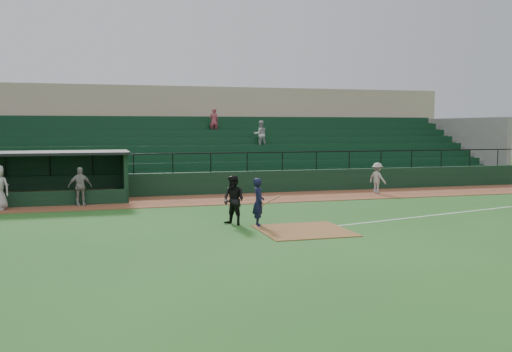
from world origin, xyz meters
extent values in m
plane|color=#20531B|center=(0.00, 0.00, 0.00)|extent=(90.00, 90.00, 0.00)
cube|color=brown|center=(0.00, 8.00, 0.01)|extent=(40.00, 4.00, 0.03)
cube|color=brown|center=(0.00, -1.00, 0.01)|extent=(3.00, 3.00, 0.03)
cube|color=white|center=(8.00, 1.20, 0.01)|extent=(17.49, 4.44, 0.01)
cube|color=black|center=(0.00, 10.20, 0.60)|extent=(36.00, 0.35, 1.20)
cylinder|color=black|center=(0.00, 10.20, 2.20)|extent=(36.00, 0.06, 0.06)
cube|color=slate|center=(0.00, 15.10, 1.80)|extent=(36.00, 9.00, 3.60)
cube|color=#0E331B|center=(0.00, 14.60, 2.25)|extent=(34.56, 8.00, 4.05)
cube|color=slate|center=(18.00, 15.15, 2.10)|extent=(0.35, 9.50, 4.20)
cube|color=tan|center=(0.00, 21.60, 3.20)|extent=(38.00, 3.00, 6.40)
cube|color=slate|center=(0.00, 19.60, 3.70)|extent=(36.00, 2.00, 0.20)
imported|color=#AAAAAA|center=(3.12, 14.90, 3.12)|extent=(0.84, 0.66, 1.73)
imported|color=#9D3945|center=(0.57, 16.90, 3.96)|extent=(0.59, 0.39, 1.63)
cube|color=black|center=(-9.75, 10.40, 1.15)|extent=(8.50, 0.20, 2.30)
cube|color=black|center=(-5.50, 9.10, 1.15)|extent=(0.20, 2.60, 2.30)
cube|color=black|center=(-9.75, 9.10, 2.36)|extent=(8.90, 3.20, 0.12)
cube|color=olive|center=(-9.75, 10.00, 0.25)|extent=(7.65, 0.40, 0.50)
cube|color=black|center=(-9.75, 7.75, 0.35)|extent=(8.50, 0.12, 0.70)
imported|color=black|center=(-1.24, 0.33, 0.88)|extent=(0.49, 0.68, 1.75)
cylinder|color=olive|center=(-0.84, 0.13, 0.95)|extent=(0.79, 0.34, 0.35)
imported|color=black|center=(-2.04, 0.84, 0.91)|extent=(1.08, 1.12, 1.82)
imported|color=#9F9A95|center=(7.64, 8.05, 0.85)|extent=(0.96, 1.21, 1.64)
imported|color=#A09A95|center=(-7.56, 7.48, 0.91)|extent=(1.08, 0.59, 1.75)
camera|label=1|loc=(-6.86, -18.95, 3.58)|focal=39.47mm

